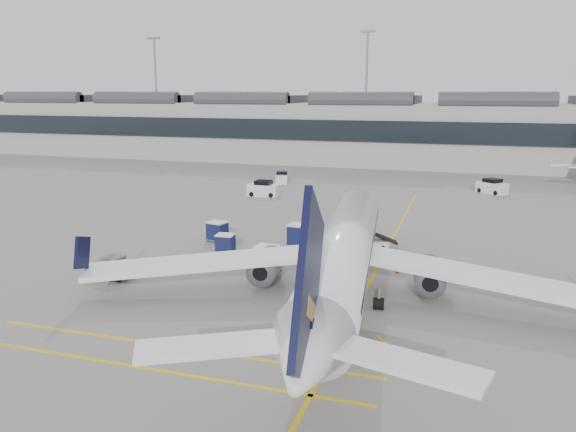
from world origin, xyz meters
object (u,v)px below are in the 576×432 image
(belt_loader, at_px, (363,242))
(ramp_agent_a, at_px, (311,253))
(ramp_agent_b, at_px, (277,261))
(pushback_tug, at_px, (114,268))
(airliner_main, at_px, (344,254))
(baggage_cart_a, at_px, (299,235))

(belt_loader, xyz_separation_m, ramp_agent_a, (-3.05, -5.56, 0.28))
(ramp_agent_b, height_order, pushback_tug, ramp_agent_b)
(airliner_main, bearing_deg, belt_loader, 87.46)
(airliner_main, relative_size, ramp_agent_b, 23.25)
(ramp_agent_a, xyz_separation_m, pushback_tug, (-12.71, -7.52, -0.17))
(ramp_agent_a, height_order, ramp_agent_b, ramp_agent_a)
(belt_loader, height_order, ramp_agent_b, belt_loader)
(airliner_main, distance_m, ramp_agent_b, 7.38)
(baggage_cart_a, xyz_separation_m, ramp_agent_a, (2.32, -4.45, -0.20))
(airliner_main, bearing_deg, baggage_cart_a, 113.17)
(airliner_main, xyz_separation_m, belt_loader, (-0.86, 11.97, -2.32))
(airliner_main, xyz_separation_m, ramp_agent_a, (-3.91, 6.42, -2.04))
(pushback_tug, bearing_deg, baggage_cart_a, 52.54)
(ramp_agent_a, bearing_deg, pushback_tug, 154.62)
(ramp_agent_b, bearing_deg, airliner_main, 132.74)
(airliner_main, xyz_separation_m, pushback_tug, (-16.62, -1.10, -2.21))
(airliner_main, height_order, pushback_tug, airliner_main)
(airliner_main, height_order, belt_loader, airliner_main)
(pushback_tug, bearing_deg, airliner_main, 7.27)
(ramp_agent_b, relative_size, pushback_tug, 0.56)
(baggage_cart_a, height_order, pushback_tug, baggage_cart_a)
(baggage_cart_a, bearing_deg, ramp_agent_b, -84.16)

